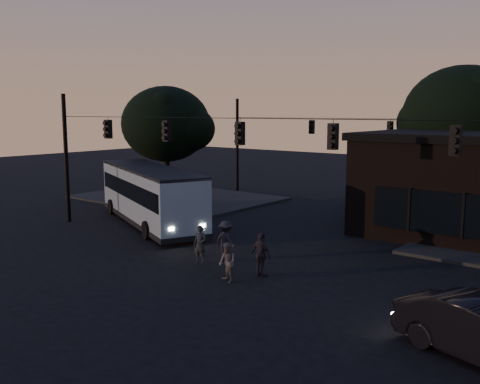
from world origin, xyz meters
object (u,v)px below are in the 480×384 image
Objects in this scene: pedestrian_a at (200,244)px; pedestrian_c at (261,255)px; bus at (150,193)px; pedestrian_b at (227,262)px; pedestrian_d at (226,241)px.

pedestrian_a is 3.17m from pedestrian_c.
bus is 8.84m from pedestrian_a.
pedestrian_b is at bearing -2.96° from bus.
pedestrian_c reaches higher than pedestrian_b.
pedestrian_b is (2.55, -1.23, -0.06)m from pedestrian_a.
bus is 11.66m from pedestrian_c.
pedestrian_a is 0.93× the size of pedestrian_c.
pedestrian_c is (0.62, 1.36, 0.13)m from pedestrian_b.
pedestrian_b is at bearing 78.09° from pedestrian_c.
bus is 7.12× the size of pedestrian_a.
bus is at bearing -7.65° from pedestrian_c.
pedestrian_c reaches higher than pedestrian_d.
pedestrian_c is at bearing 4.42° from bus.
pedestrian_a is at bearing 176.86° from pedestrian_b.
pedestrian_c is (10.90, -4.03, -0.96)m from bus.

